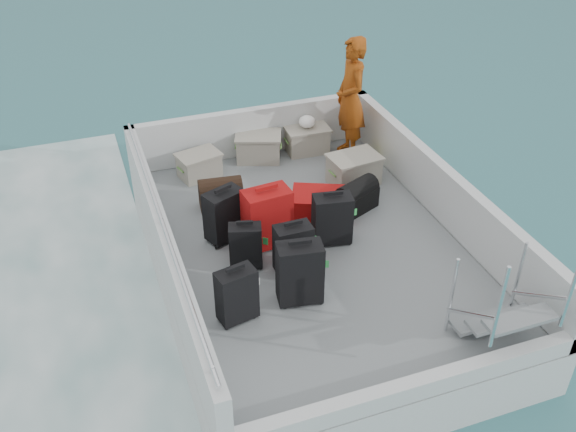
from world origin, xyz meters
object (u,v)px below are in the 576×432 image
at_px(crate_0, 199,166).
at_px(suitcase_3, 300,274).
at_px(crate_1, 258,148).
at_px(suitcase_0, 237,296).
at_px(suitcase_5, 267,218).
at_px(crate_2, 307,140).
at_px(suitcase_7, 332,220).
at_px(suitcase_1, 246,247).
at_px(crate_3, 354,171).
at_px(suitcase_2, 225,216).
at_px(passenger, 351,99).
at_px(suitcase_4, 293,249).
at_px(suitcase_8, 322,204).

bearing_deg(crate_0, suitcase_3, -82.17).
relative_size(suitcase_3, crate_1, 1.17).
height_order(suitcase_0, suitcase_3, suitcase_3).
height_order(suitcase_5, crate_2, suitcase_5).
distance_m(suitcase_3, suitcase_7, 1.12).
distance_m(suitcase_1, crate_2, 2.85).
bearing_deg(crate_3, crate_1, 133.51).
bearing_deg(suitcase_5, suitcase_3, -95.48).
height_order(suitcase_0, suitcase_2, suitcase_2).
relative_size(suitcase_1, passenger, 0.31).
bearing_deg(suitcase_2, passenger, 10.46).
relative_size(crate_0, crate_1, 0.87).
bearing_deg(crate_1, crate_0, -168.23).
bearing_deg(crate_1, suitcase_3, -99.61).
xyz_separation_m(suitcase_0, suitcase_1, (0.33, 0.80, -0.03)).
xyz_separation_m(suitcase_5, passenger, (1.81, 1.72, 0.51)).
bearing_deg(suitcase_5, suitcase_2, 140.97).
distance_m(suitcase_4, crate_2, 2.85).
height_order(suitcase_5, suitcase_8, suitcase_5).
distance_m(suitcase_5, crate_0, 1.88).
bearing_deg(crate_0, suitcase_8, -49.26).
bearing_deg(suitcase_7, suitcase_8, 88.24).
bearing_deg(suitcase_0, suitcase_5, 46.38).
distance_m(suitcase_1, crate_1, 2.50).
relative_size(suitcase_4, suitcase_7, 0.96).
distance_m(crate_1, crate_2, 0.75).
bearing_deg(suitcase_8, crate_0, 65.00).
bearing_deg(crate_2, suitcase_2, -134.58).
bearing_deg(suitcase_0, suitcase_1, 55.67).
bearing_deg(suitcase_7, suitcase_1, -164.55).
bearing_deg(crate_3, suitcase_5, -148.47).
distance_m(crate_3, passenger, 1.07).
distance_m(suitcase_1, crate_3, 2.29).
distance_m(suitcase_7, crate_1, 2.24).
relative_size(suitcase_5, crate_3, 1.16).
bearing_deg(suitcase_7, suitcase_3, -120.71).
bearing_deg(crate_2, suitcase_1, -124.94).
bearing_deg(passenger, suitcase_1, -42.25).
xyz_separation_m(suitcase_4, crate_2, (1.16, 2.60, -0.12)).
xyz_separation_m(crate_2, crate_3, (0.27, -1.07, 0.01)).
relative_size(suitcase_7, passenger, 0.36).
bearing_deg(suitcase_1, crate_2, 70.77).
distance_m(suitcase_0, suitcase_8, 2.16).
bearing_deg(crate_1, suitcase_7, -84.75).
height_order(suitcase_8, crate_3, crate_3).
relative_size(suitcase_7, crate_0, 1.18).
bearing_deg(suitcase_4, suitcase_8, 51.68).
height_order(crate_3, passenger, passenger).
bearing_deg(suitcase_4, suitcase_1, 150.28).
distance_m(suitcase_8, crate_2, 1.69).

